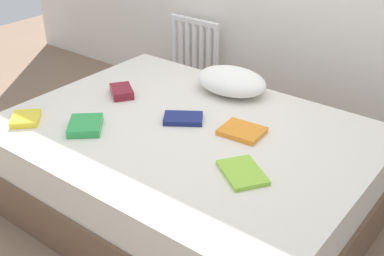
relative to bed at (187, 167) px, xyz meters
name	(u,v)px	position (x,y,z in m)	size (l,w,h in m)	color
ground_plane	(187,202)	(0.00, 0.00, -0.25)	(8.00, 8.00, 0.00)	#7F6651
bed	(187,167)	(0.00, 0.00, 0.00)	(2.00, 1.50, 0.50)	brown
radiator	(195,54)	(-0.86, 1.20, 0.14)	(0.47, 0.04, 0.59)	white
pillow	(231,81)	(-0.07, 0.54, 0.33)	(0.46, 0.33, 0.15)	white
textbook_lime	(242,172)	(0.48, -0.19, 0.26)	(0.24, 0.17, 0.02)	#8CC638
textbook_navy	(183,118)	(-0.07, 0.06, 0.27)	(0.22, 0.14, 0.03)	navy
textbook_orange	(242,131)	(0.27, 0.14, 0.27)	(0.22, 0.18, 0.03)	orange
textbook_green	(85,125)	(-0.43, -0.34, 0.27)	(0.21, 0.17, 0.04)	green
textbook_yellow	(26,119)	(-0.76, -0.49, 0.27)	(0.17, 0.15, 0.04)	yellow
textbook_maroon	(122,91)	(-0.58, 0.09, 0.28)	(0.18, 0.12, 0.05)	maroon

